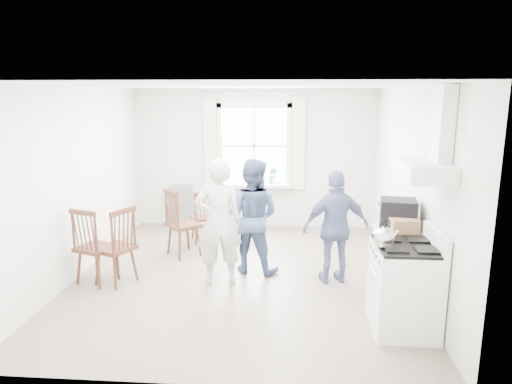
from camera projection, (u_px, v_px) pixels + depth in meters
name	position (u px, v px, depth m)	size (l,w,h in m)	color
room_shell	(240.00, 185.00, 6.15)	(4.62, 5.12, 2.64)	#7C6D5F
window_assembly	(254.00, 151.00, 8.50)	(1.88, 0.24, 1.70)	white
range_hood	(430.00, 155.00, 4.56)	(0.45, 0.76, 0.94)	silver
shelf_unit	(181.00, 206.00, 8.71)	(0.40, 0.30, 0.80)	gray
gas_stove	(404.00, 287.00, 4.86)	(0.68, 0.76, 1.12)	white
kettle	(384.00, 237.00, 4.70)	(0.21, 0.21, 0.30)	silver
low_cabinet	(396.00, 266.00, 5.55)	(0.50, 0.55, 0.90)	silver
stereo_stack	(398.00, 215.00, 5.45)	(0.47, 0.43, 0.37)	black
cardboard_box	(404.00, 227.00, 5.24)	(0.31, 0.22, 0.20)	olive
windsor_chair_a	(204.00, 211.00, 7.72)	(0.49, 0.49, 0.91)	#402014
windsor_chair_b	(89.00, 239.00, 5.96)	(0.57, 0.56, 1.06)	#402014
windsor_chair_c	(120.00, 238.00, 5.98)	(0.59, 0.59, 1.06)	#402014
person_left	(218.00, 222.00, 5.97)	(0.62, 0.62, 1.70)	silver
person_mid	(252.00, 216.00, 6.42)	(0.79, 0.79, 1.63)	#3F5075
person_right	(336.00, 227.00, 6.05)	(0.90, 0.90, 1.53)	navy
potted_plant	(272.00, 176.00, 8.49)	(0.17, 0.17, 0.31)	#357840
windsor_chair_d	(176.00, 216.00, 7.03)	(0.63, 0.63, 1.08)	#402014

